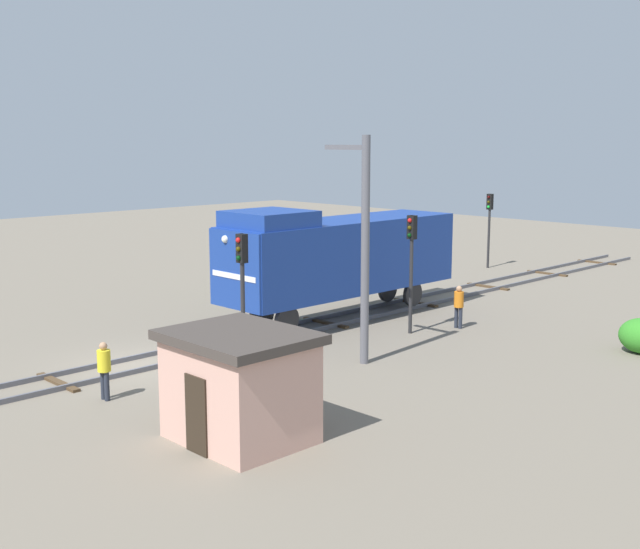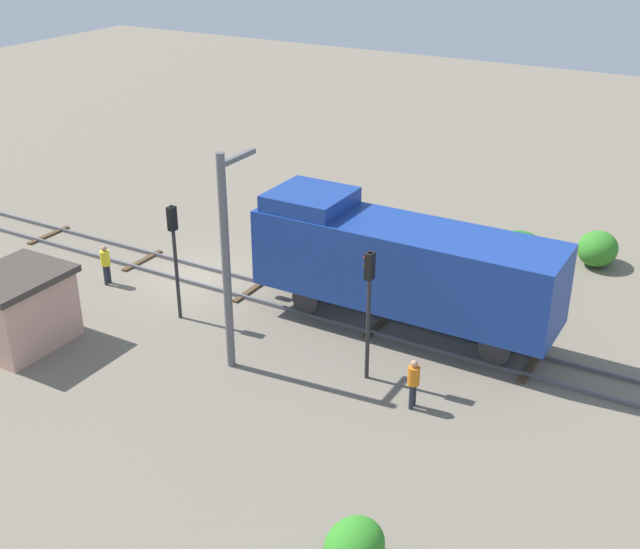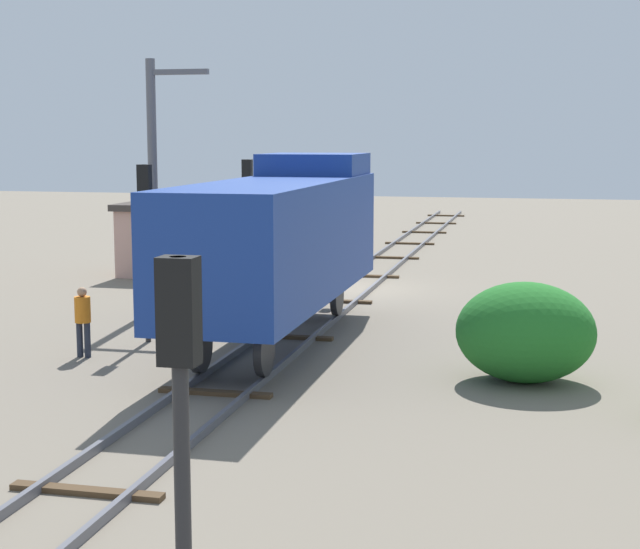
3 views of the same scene
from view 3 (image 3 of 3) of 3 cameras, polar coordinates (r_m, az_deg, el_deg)
ground_plane at (r=33.97m, az=1.89°, el=-0.83°), size 103.77×103.77×0.00m
railway_track at (r=33.96m, az=1.89°, el=-0.71°), size 2.40×69.18×0.16m
locomotive at (r=24.58m, az=-2.33°, el=2.27°), size 2.90×11.60×4.60m
traffic_signal_near at (r=32.67m, az=-4.23°, el=4.27°), size 0.32×0.34×4.49m
traffic_signal_mid at (r=25.21m, az=-10.11°, el=3.13°), size 0.32×0.34×4.55m
traffic_signal_far at (r=8.30m, az=-8.07°, el=-7.97°), size 0.32×0.34×4.29m
worker_near_track at (r=36.89m, az=-0.97°, el=1.44°), size 0.38×0.38×1.70m
worker_by_signal at (r=24.02m, az=-13.64°, el=-2.38°), size 0.38×0.38×1.70m
catenary_mast at (r=29.75m, az=-9.58°, el=5.53°), size 1.94×0.28×7.51m
relay_hut at (r=37.63m, az=-8.84°, el=2.08°), size 3.50×2.90×2.74m
bush_mid at (r=21.48m, az=11.86°, el=-3.31°), size 2.98×2.44×2.17m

